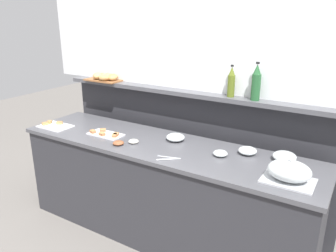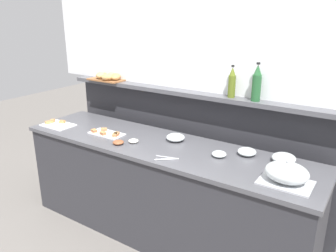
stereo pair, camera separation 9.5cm
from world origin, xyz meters
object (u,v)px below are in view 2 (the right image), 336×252
object	(u,v)px
condiment_bowl_teal	(133,141)
serving_tongs	(168,158)
glass_bowl_large	(284,158)
glass_bowl_extra	(247,152)
sandwich_platter_side	(107,133)
bread_basket	(109,77)
glass_bowl_medium	(219,154)
olive_oil_bottle	(232,83)
wine_bottle_green	(257,84)
glass_bowl_small	(176,138)
condiment_bowl_cream	(118,142)
sandwich_platter_front	(57,124)
serving_cloche	(287,174)

from	to	relation	value
condiment_bowl_teal	serving_tongs	size ratio (longest dim) A/B	0.49
glass_bowl_large	glass_bowl_extra	size ratio (longest dim) A/B	1.21
glass_bowl_extra	sandwich_platter_side	bearing A→B (deg)	-168.44
sandwich_platter_side	bread_basket	world-z (taller)	bread_basket
glass_bowl_medium	olive_oil_bottle	bearing A→B (deg)	103.84
condiment_bowl_teal	wine_bottle_green	size ratio (longest dim) A/B	0.28
glass_bowl_extra	wine_bottle_green	world-z (taller)	wine_bottle_green
glass_bowl_extra	glass_bowl_small	bearing A→B (deg)	-175.96
glass_bowl_extra	condiment_bowl_cream	world-z (taller)	glass_bowl_extra
sandwich_platter_front	glass_bowl_small	bearing A→B (deg)	13.26
glass_bowl_large	serving_tongs	xyz separation A→B (m)	(-0.76, -0.43, -0.03)
glass_bowl_large	condiment_bowl_teal	bearing A→B (deg)	-165.70
sandwich_platter_front	condiment_bowl_teal	world-z (taller)	sandwich_platter_front
sandwich_platter_front	glass_bowl_small	xyz separation A→B (m)	(1.23, 0.29, 0.02)
condiment_bowl_cream	wine_bottle_green	distance (m)	1.26
glass_bowl_small	sandwich_platter_side	bearing A→B (deg)	-161.12
serving_cloche	sandwich_platter_front	bearing A→B (deg)	-179.30
serving_cloche	glass_bowl_large	size ratio (longest dim) A/B	1.91
sandwich_platter_side	glass_bowl_large	world-z (taller)	glass_bowl_large
sandwich_platter_side	glass_bowl_large	distance (m)	1.57
glass_bowl_medium	wine_bottle_green	distance (m)	0.66
glass_bowl_medium	olive_oil_bottle	size ratio (longest dim) A/B	0.41
serving_cloche	olive_oil_bottle	world-z (taller)	olive_oil_bottle
serving_cloche	condiment_bowl_teal	distance (m)	1.31
serving_cloche	serving_tongs	bearing A→B (deg)	-173.33
glass_bowl_large	olive_oil_bottle	size ratio (longest dim) A/B	0.64
sandwich_platter_side	glass_bowl_medium	xyz separation A→B (m)	(1.09, 0.11, 0.01)
sandwich_platter_side	serving_cloche	xyz separation A→B (m)	(1.65, -0.05, 0.06)
serving_cloche	glass_bowl_medium	size ratio (longest dim) A/B	2.97
serving_tongs	bread_basket	xyz separation A→B (m)	(-1.19, 0.65, 0.42)
glass_bowl_small	wine_bottle_green	bearing A→B (deg)	27.36
serving_cloche	condiment_bowl_teal	size ratio (longest dim) A/B	3.84
glass_bowl_large	bread_basket	xyz separation A→B (m)	(-1.95, 0.22, 0.39)
sandwich_platter_side	wine_bottle_green	size ratio (longest dim) A/B	1.06
bread_basket	glass_bowl_extra	bearing A→B (deg)	-8.23
glass_bowl_large	glass_bowl_extra	distance (m)	0.28
glass_bowl_large	sandwich_platter_front	bearing A→B (deg)	-170.57
condiment_bowl_cream	serving_tongs	world-z (taller)	condiment_bowl_cream
sandwich_platter_side	condiment_bowl_teal	bearing A→B (deg)	-4.29
sandwich_platter_front	glass_bowl_large	size ratio (longest dim) A/B	1.78
glass_bowl_extra	condiment_bowl_cream	distance (m)	1.08
sandwich_platter_side	condiment_bowl_cream	distance (m)	0.28
glass_bowl_small	serving_tongs	xyz separation A→B (m)	(0.16, -0.36, -0.02)
bread_basket	condiment_bowl_cream	bearing A→B (deg)	-43.27
wine_bottle_green	sandwich_platter_side	bearing A→B (deg)	-156.87
glass_bowl_small	condiment_bowl_cream	world-z (taller)	glass_bowl_small
serving_cloche	bread_basket	xyz separation A→B (m)	(-2.06, 0.55, 0.35)
sandwich_platter_front	serving_tongs	xyz separation A→B (m)	(1.38, -0.07, -0.00)
glass_bowl_extra	condiment_bowl_teal	xyz separation A→B (m)	(-0.92, -0.28, -0.01)
condiment_bowl_teal	olive_oil_bottle	world-z (taller)	olive_oil_bottle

